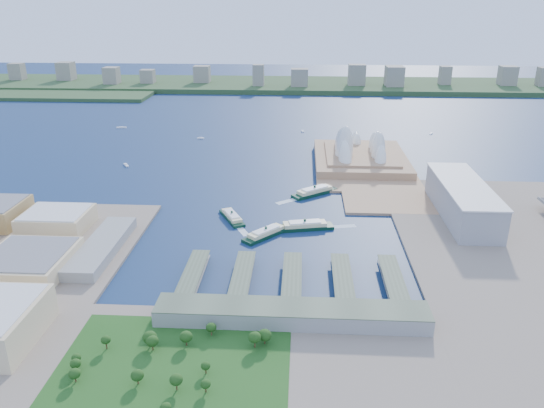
# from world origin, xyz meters

# --- Properties ---
(ground) EXTENTS (3000.00, 3000.00, 0.00)m
(ground) POSITION_xyz_m (0.00, 0.00, 0.00)
(ground) COLOR #0F284A
(ground) RESTS_ON ground
(south_land) EXTENTS (720.00, 180.00, 3.00)m
(south_land) POSITION_xyz_m (0.00, -210.00, 1.50)
(south_land) COLOR gray
(south_land) RESTS_ON ground
(peninsula) EXTENTS (135.00, 220.00, 3.00)m
(peninsula) POSITION_xyz_m (107.50, 260.00, 1.50)
(peninsula) COLOR #A57D5A
(peninsula) RESTS_ON ground
(far_shore) EXTENTS (2200.00, 260.00, 12.00)m
(far_shore) POSITION_xyz_m (0.00, 980.00, 6.00)
(far_shore) COLOR #2D4926
(far_shore) RESTS_ON ground
(opera_house) EXTENTS (134.00, 180.00, 58.00)m
(opera_house) POSITION_xyz_m (105.00, 280.00, 32.00)
(opera_house) COLOR white
(opera_house) RESTS_ON peninsula
(toaster_building) EXTENTS (45.00, 155.00, 35.00)m
(toaster_building) POSITION_xyz_m (195.00, 80.00, 20.50)
(toaster_building) COLOR gray
(toaster_building) RESTS_ON east_land
(ferry_wharves) EXTENTS (184.00, 90.00, 9.30)m
(ferry_wharves) POSITION_xyz_m (14.00, -75.00, 4.65)
(ferry_wharves) COLOR #4B5742
(ferry_wharves) RESTS_ON ground
(terminal_building) EXTENTS (200.00, 28.00, 12.00)m
(terminal_building) POSITION_xyz_m (15.00, -135.00, 9.00)
(terminal_building) COLOR gray
(terminal_building) RESTS_ON south_land
(park) EXTENTS (150.00, 110.00, 16.00)m
(park) POSITION_xyz_m (-60.00, -190.00, 11.00)
(park) COLOR #194714
(park) RESTS_ON south_land
(far_skyline) EXTENTS (1900.00, 140.00, 55.00)m
(far_skyline) POSITION_xyz_m (0.00, 960.00, 39.50)
(far_skyline) COLOR gray
(far_skyline) RESTS_ON far_shore
(ferry_a) EXTENTS (34.08, 51.36, 9.62)m
(ferry_a) POSITION_xyz_m (-54.46, 60.92, 4.81)
(ferry_a) COLOR black
(ferry_a) RESTS_ON ground
(ferry_b) EXTENTS (57.79, 50.19, 11.59)m
(ferry_b) POSITION_xyz_m (36.72, 145.13, 5.79)
(ferry_b) COLOR black
(ferry_b) RESTS_ON ground
(ferry_c) EXTENTS (47.14, 50.27, 10.40)m
(ferry_c) POSITION_xyz_m (-14.51, 19.63, 5.20)
(ferry_c) COLOR black
(ferry_c) RESTS_ON ground
(ferry_d) EXTENTS (61.24, 27.10, 11.23)m
(ferry_d) POSITION_xyz_m (24.69, 39.96, 5.62)
(ferry_d) COLOR black
(ferry_d) RESTS_ON ground
(boat_a) EXTENTS (11.44, 15.50, 3.03)m
(boat_a) POSITION_xyz_m (-231.44, 247.88, 1.51)
(boat_a) COLOR white
(boat_a) RESTS_ON ground
(boat_b) EXTENTS (11.12, 3.90, 3.00)m
(boat_b) POSITION_xyz_m (-153.17, 408.36, 1.50)
(boat_b) COLOR white
(boat_b) RESTS_ON ground
(boat_c) EXTENTS (7.61, 11.20, 2.45)m
(boat_c) POSITION_xyz_m (247.75, 465.07, 1.23)
(boat_c) COLOR white
(boat_c) RESTS_ON ground
(boat_d) EXTENTS (18.26, 5.66, 3.03)m
(boat_d) POSITION_xyz_m (-314.47, 479.56, 1.52)
(boat_d) COLOR white
(boat_d) RESTS_ON ground
(boat_e) EXTENTS (5.35, 12.62, 3.00)m
(boat_e) POSITION_xyz_m (20.90, 468.87, 1.50)
(boat_e) COLOR white
(boat_e) RESTS_ON ground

